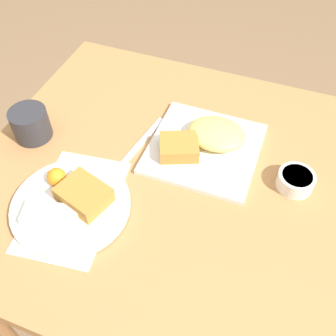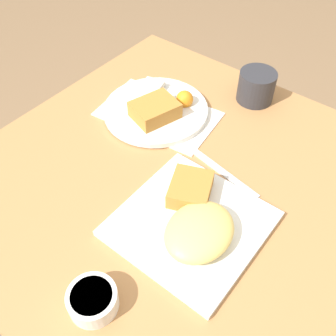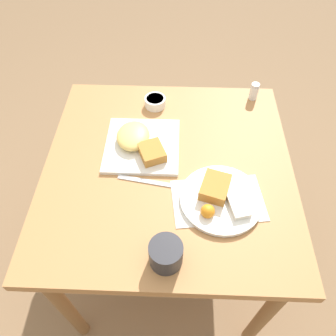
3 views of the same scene
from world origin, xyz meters
TOP-DOWN VIEW (x-y plane):
  - ground_plane at (0.00, 0.00)m, footprint 8.00×8.00m
  - dining_table at (0.00, 0.00)m, footprint 0.88×0.87m
  - menu_card at (0.14, 0.17)m, footprint 0.21×0.31m
  - plate_square_near at (-0.08, -0.11)m, footprint 0.27×0.27m
  - plate_oval_far at (0.14, 0.17)m, footprint 0.26×0.26m
  - sauce_ramekin at (-0.31, -0.06)m, footprint 0.08×0.08m
  - salt_shaker at (-0.37, 0.34)m, footprint 0.03×0.03m
  - butter_knife at (0.07, -0.08)m, footprint 0.05×0.19m
  - coffee_mug at (0.35, 0.01)m, footprint 0.09×0.09m

SIDE VIEW (x-z plane):
  - ground_plane at x=0.00m, z-range 0.00..0.00m
  - dining_table at x=0.00m, z-range 0.28..1.03m
  - menu_card at x=0.14m, z-range 0.75..0.75m
  - butter_knife at x=0.07m, z-range 0.75..0.75m
  - plate_oval_far at x=0.14m, z-range 0.74..0.79m
  - sauce_ramekin at x=-0.31m, z-range 0.75..0.79m
  - plate_square_near at x=-0.08m, z-range 0.74..0.80m
  - salt_shaker at x=-0.37m, z-range 0.74..0.82m
  - coffee_mug at x=0.35m, z-range 0.75..0.83m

